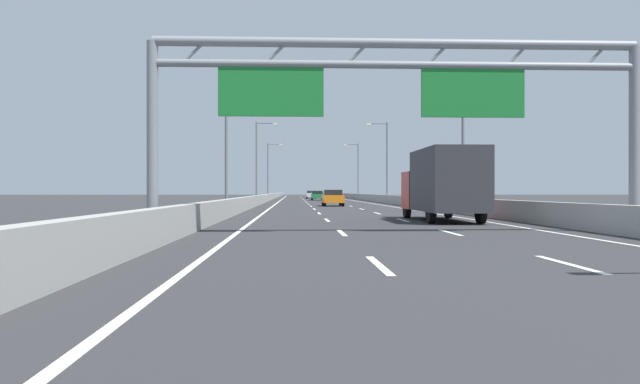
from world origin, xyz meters
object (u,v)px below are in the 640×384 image
at_px(streetlamp_right_far, 385,157).
at_px(streetlamp_right_distant, 357,167).
at_px(black_car, 334,195).
at_px(green_car, 317,195).
at_px(streetlamp_right_mid, 459,130).
at_px(white_car, 311,195).
at_px(red_car, 330,194).
at_px(sign_gantry, 392,86).
at_px(streetlamp_left_mid, 230,129).
at_px(orange_car, 333,198).
at_px(box_truck, 443,183).
at_px(streetlamp_left_distant, 269,167).
at_px(streetlamp_left_far, 259,157).

height_order(streetlamp_right_far, streetlamp_right_distant, same).
xyz_separation_m(black_car, green_car, (-3.33, -12.41, -0.02)).
xyz_separation_m(streetlamp_right_mid, white_car, (-7.64, 72.84, -4.67)).
bearing_deg(red_car, green_car, -97.00).
distance_m(red_car, green_car, 30.47).
height_order(sign_gantry, white_car, sign_gantry).
xyz_separation_m(sign_gantry, streetlamp_right_distant, (7.65, 86.81, 0.59)).
bearing_deg(streetlamp_right_mid, streetlamp_left_mid, 180.00).
xyz_separation_m(streetlamp_right_distant, orange_car, (-7.24, -49.55, -4.63)).
xyz_separation_m(streetlamp_right_far, box_truck, (-3.97, -45.30, -3.65)).
distance_m(red_car, box_truck, 94.41).
bearing_deg(box_truck, sign_gantry, -114.08).
bearing_deg(streetlamp_right_mid, green_car, 98.02).
relative_size(white_car, orange_car, 1.01).
bearing_deg(green_car, black_car, 75.00).
bearing_deg(black_car, box_truck, -89.96).
xyz_separation_m(sign_gantry, white_car, (0.02, 93.13, -4.08)).
height_order(streetlamp_left_distant, green_car, streetlamp_left_distant).
bearing_deg(orange_car, streetlamp_right_mid, -66.91).
distance_m(sign_gantry, orange_car, 37.49).
bearing_deg(white_car, streetlamp_left_mid, -95.72).
relative_size(streetlamp_left_far, green_car, 2.06).
height_order(sign_gantry, streetlamp_left_mid, streetlamp_left_mid).
relative_size(streetlamp_left_mid, streetlamp_right_mid, 1.00).
bearing_deg(streetlamp_left_distant, streetlamp_right_mid, -77.35).
relative_size(streetlamp_left_distant, black_car, 2.08).
bearing_deg(streetlamp_left_mid, sign_gantry, -70.27).
bearing_deg(streetlamp_left_mid, streetlamp_right_far, 65.82).
relative_size(sign_gantry, streetlamp_right_distant, 1.70).
xyz_separation_m(streetlamp_right_mid, black_car, (-4.01, 64.54, -4.64)).
height_order(streetlamp_left_distant, black_car, streetlamp_left_distant).
bearing_deg(streetlamp_left_mid, orange_car, 65.62).
xyz_separation_m(streetlamp_left_distant, green_car, (7.59, -14.39, -4.66)).
height_order(streetlamp_left_distant, red_car, streetlamp_left_distant).
distance_m(sign_gantry, streetlamp_left_distant, 87.12).
height_order(streetlamp_right_mid, streetlamp_right_distant, same).
xyz_separation_m(streetlamp_left_far, orange_car, (7.69, -16.29, -4.63)).
xyz_separation_m(white_car, orange_car, (0.40, -55.86, 0.04)).
bearing_deg(streetlamp_right_mid, red_car, 92.52).
bearing_deg(green_car, box_truck, -86.99).
bearing_deg(streetlamp_left_distant, orange_car, -81.17).
bearing_deg(orange_car, red_car, 86.84).
relative_size(streetlamp_right_mid, red_car, 2.32).
bearing_deg(sign_gantry, streetlamp_right_distant, 84.96).
bearing_deg(red_car, white_car, -112.80).
distance_m(streetlamp_right_far, streetlamp_right_distant, 33.26).
distance_m(white_car, red_car, 10.34).
bearing_deg(black_car, streetlamp_left_distant, 169.72).
relative_size(streetlamp_right_mid, green_car, 2.06).
bearing_deg(white_car, streetlamp_left_far, -100.45).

